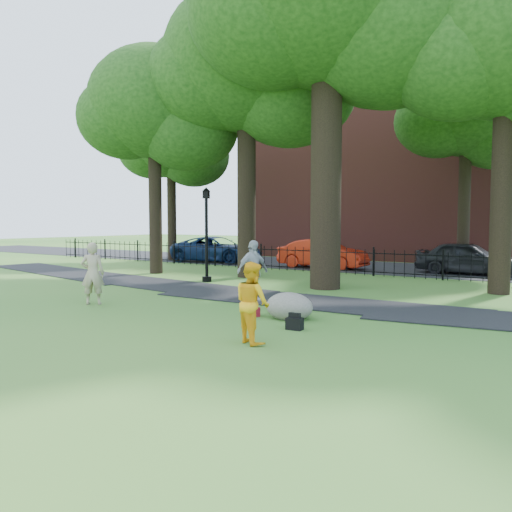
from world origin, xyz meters
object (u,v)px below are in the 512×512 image
Objects in this scene: lamppost at (207,236)px; red_sedan at (323,254)px; boulder at (289,304)px; big_tree at (332,2)px; woman at (93,273)px; man at (252,302)px.

red_sedan is (1.47, 7.71, -1.11)m from lamppost.
lamppost is 0.83× the size of red_sedan.
red_sedan is at bearing 112.22° from boulder.
woman is (-4.33, -7.06, -9.22)m from big_tree.
woman is at bearing -121.57° from big_tree.
woman is 1.48× the size of boulder.
man is at bearing -160.82° from red_sedan.
man reaches higher than red_sedan.
boulder is (-0.62, 2.60, -0.46)m from man.
man is at bearing -63.75° from lamppost.
man is (2.19, -8.35, -9.32)m from big_tree.
woman is at bearing 175.32° from red_sedan.
woman reaches higher than red_sedan.
big_tree is at bearing -160.19° from woman.
woman is 6.65m from man.
woman is 6.32m from lamppost.
red_sedan is (0.75, 13.91, -0.16)m from woman.
lamppost reaches higher than boulder.
big_tree is 3.12× the size of red_sedan.
man is 0.43× the size of lamppost.
woman reaches higher than man.
lamppost is at bearing 143.48° from boulder.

